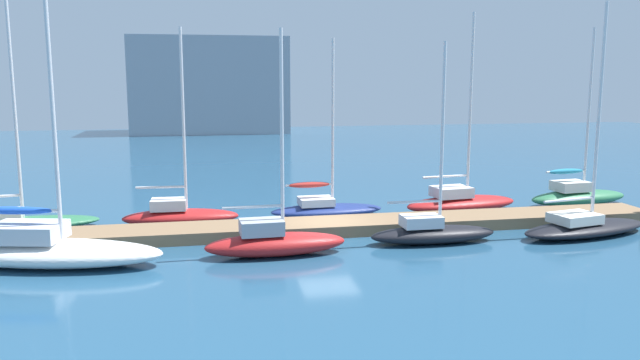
{
  "coord_description": "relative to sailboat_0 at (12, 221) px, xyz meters",
  "views": [
    {
      "loc": [
        -5.49,
        -26.05,
        6.67
      ],
      "look_at": [
        0.0,
        2.0,
        2.0
      ],
      "focal_mm": 34.98,
      "sensor_mm": 36.0,
      "label": 1
    }
  ],
  "objects": [
    {
      "name": "sailboat_0",
      "position": [
        0.0,
        0.0,
        0.0
      ],
      "size": [
        7.32,
        3.1,
        10.66
      ],
      "rotation": [
        0.0,
        0.0,
        0.15
      ],
      "color": "#2D7047",
      "rests_on": "ground_plane"
    },
    {
      "name": "sailboat_8",
      "position": [
        27.86,
        0.48,
        0.11
      ],
      "size": [
        5.89,
        2.45,
        9.25
      ],
      "rotation": [
        0.0,
        0.0,
        0.11
      ],
      "color": "#2D7047",
      "rests_on": "ground_plane"
    },
    {
      "name": "sailboat_5",
      "position": [
        17.41,
        -5.37,
        0.04
      ],
      "size": [
        5.3,
        1.55,
        8.11
      ],
      "rotation": [
        0.0,
        0.0,
        -0.0
      ],
      "color": "black",
      "rests_on": "ground_plane"
    },
    {
      "name": "sailboat_2",
      "position": [
        7.19,
        -0.22,
        0.07
      ],
      "size": [
        5.31,
        1.79,
        8.91
      ],
      "rotation": [
        0.0,
        0.0,
        -0.04
      ],
      "color": "#B21E1E",
      "rests_on": "ground_plane"
    },
    {
      "name": "sailboat_1",
      "position": [
        2.73,
        -5.7,
        0.21
      ],
      "size": [
        8.43,
        4.18,
        13.7
      ],
      "rotation": [
        0.0,
        0.0,
        -0.23
      ],
      "color": "white",
      "rests_on": "ground_plane"
    },
    {
      "name": "ground_plane",
      "position": [
        13.64,
        -2.78,
        -0.47
      ],
      "size": [
        120.0,
        120.0,
        0.0
      ],
      "primitive_type": "plane",
      "color": "navy"
    },
    {
      "name": "sailboat_3",
      "position": [
        10.86,
        -5.94,
        0.11
      ],
      "size": [
        5.46,
        1.82,
        8.49
      ],
      "rotation": [
        0.0,
        0.0,
        0.04
      ],
      "color": "#B21E1E",
      "rests_on": "ground_plane"
    },
    {
      "name": "sailboat_4",
      "position": [
        14.14,
        0.4,
        0.0
      ],
      "size": [
        5.59,
        2.04,
        8.57
      ],
      "rotation": [
        0.0,
        0.0,
        0.03
      ],
      "color": "navy",
      "rests_on": "ground_plane"
    },
    {
      "name": "harbor_building_distant",
      "position": [
        9.71,
        50.95,
        5.35
      ],
      "size": [
        18.87,
        10.15,
        11.63
      ],
      "primitive_type": "cube",
      "color": "#9399A3",
      "rests_on": "ground_plane"
    },
    {
      "name": "sailboat_6",
      "position": [
        21.06,
        0.12,
        0.08
      ],
      "size": [
        6.26,
        2.81,
        9.85
      ],
      "rotation": [
        0.0,
        0.0,
        0.13
      ],
      "color": "#B21E1E",
      "rests_on": "ground_plane"
    },
    {
      "name": "sailboat_7",
      "position": [
        24.27,
        -5.48,
        -0.0
      ],
      "size": [
        6.64,
        3.31,
        9.78
      ],
      "rotation": [
        0.0,
        0.0,
        0.21
      ],
      "color": "black",
      "rests_on": "ground_plane"
    },
    {
      "name": "mooring_buoy_orange",
      "position": [
        29.19,
        4.03,
        -0.09
      ],
      "size": [
        0.76,
        0.76,
        0.76
      ],
      "primitive_type": "sphere",
      "color": "orange",
      "rests_on": "ground_plane"
    },
    {
      "name": "dock_pier",
      "position": [
        13.64,
        -2.78,
        -0.22
      ],
      "size": [
        30.62,
        2.32,
        0.5
      ],
      "primitive_type": "cube",
      "color": "#846647",
      "rests_on": "ground_plane"
    }
  ]
}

